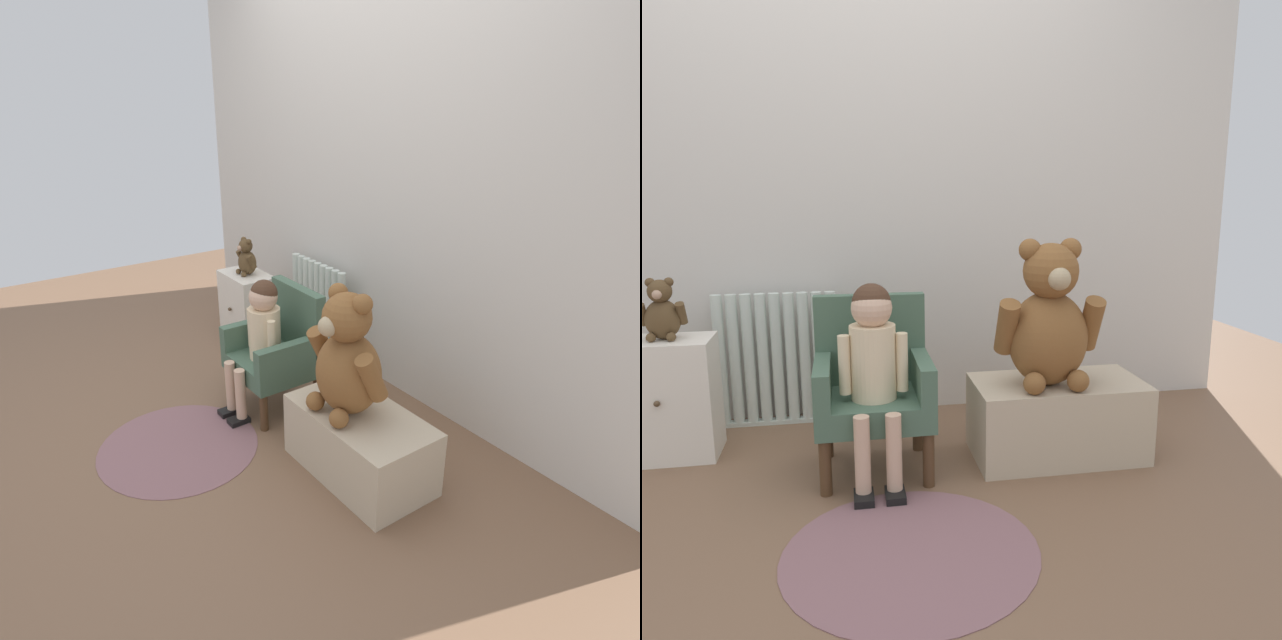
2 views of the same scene
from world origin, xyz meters
TOP-DOWN VIEW (x-y plane):
  - ground_plane at (0.00, 0.00)m, footprint 6.00×6.00m
  - back_wall at (0.00, 1.22)m, footprint 3.80×0.05m
  - radiator at (-0.37, 1.10)m, footprint 0.56×0.05m
  - small_dresser at (-0.77, 0.80)m, footprint 0.38×0.27m
  - child_armchair at (0.04, 0.55)m, footprint 0.43×0.40m
  - child_figure at (0.04, 0.44)m, footprint 0.25×0.35m
  - low_bench at (0.79, 0.52)m, footprint 0.68×0.38m
  - large_teddy_bear at (0.73, 0.48)m, footprint 0.42×0.30m
  - small_teddy_bear at (-0.76, 0.80)m, footprint 0.18×0.13m
  - floor_rug at (0.12, -0.09)m, footprint 0.78×0.78m

SIDE VIEW (x-z plane):
  - ground_plane at x=0.00m, z-range 0.00..0.00m
  - floor_rug at x=0.12m, z-range 0.00..0.01m
  - low_bench at x=0.79m, z-range 0.00..0.32m
  - small_dresser at x=-0.77m, z-range 0.00..0.49m
  - radiator at x=-0.37m, z-range 0.00..0.62m
  - child_armchair at x=0.04m, z-range 0.00..0.67m
  - child_figure at x=0.04m, z-range 0.11..0.86m
  - large_teddy_bear at x=0.73m, z-range 0.28..0.86m
  - small_teddy_bear at x=-0.76m, z-range 0.48..0.72m
  - back_wall at x=0.00m, z-range 0.00..2.40m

